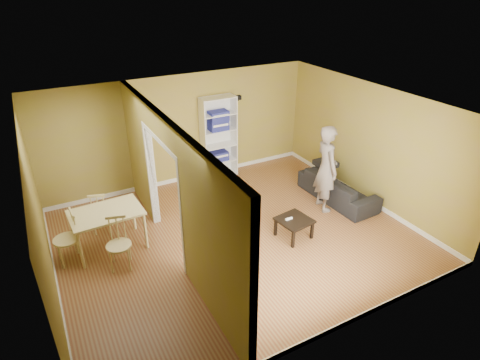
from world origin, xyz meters
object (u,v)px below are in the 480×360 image
at_px(sofa, 338,185).
at_px(coffee_table, 294,222).
at_px(chair_left, 66,238).
at_px(chair_far, 101,211).
at_px(bookshelf, 218,137).
at_px(dining_table, 106,215).
at_px(person, 327,161).
at_px(chair_near, 119,244).

relative_size(sofa, coffee_table, 3.29).
distance_m(chair_left, chair_far, 1.01).
bearing_deg(bookshelf, dining_table, -149.60).
bearing_deg(chair_left, coffee_table, 68.09).
relative_size(person, coffee_table, 3.72).
xyz_separation_m(bookshelf, chair_near, (-3.05, -2.46, -0.54)).
distance_m(chair_near, chair_far, 1.29).
distance_m(sofa, person, 0.91).
height_order(bookshelf, chair_far, bookshelf).
relative_size(sofa, person, 0.88).
bearing_deg(sofa, person, 102.05).
bearing_deg(person, chair_left, 95.12).
relative_size(sofa, chair_left, 1.99).
height_order(person, bookshelf, person).
bearing_deg(chair_near, coffee_table, 3.35).
bearing_deg(chair_left, chair_near, 48.90).
height_order(coffee_table, chair_left, chair_left).
distance_m(bookshelf, chair_near, 3.96).
height_order(bookshelf, dining_table, bookshelf).
height_order(person, coffee_table, person).
bearing_deg(person, sofa, -63.48).
bearing_deg(sofa, chair_far, 73.91).
distance_m(sofa, coffee_table, 1.87).
bearing_deg(chair_far, chair_near, 109.54).
relative_size(coffee_table, chair_far, 0.66).
distance_m(dining_table, chair_left, 0.76).
relative_size(bookshelf, coffee_table, 3.42).
distance_m(coffee_table, chair_far, 3.77).
xyz_separation_m(person, coffee_table, (-1.20, -0.61, -0.77)).
xyz_separation_m(sofa, dining_table, (-4.92, 0.59, 0.33)).
height_order(coffee_table, chair_near, chair_near).
relative_size(sofa, chair_near, 2.08).
bearing_deg(coffee_table, chair_far, 148.50).
height_order(person, chair_far, person).
relative_size(person, chair_near, 2.35).
relative_size(bookshelf, chair_far, 2.25).
distance_m(person, chair_far, 4.67).
bearing_deg(bookshelf, person, -62.59).
height_order(bookshelf, chair_near, bookshelf).
distance_m(person, coffee_table, 1.55).
bearing_deg(coffee_table, bookshelf, 92.07).
bearing_deg(chair_left, sofa, 80.63).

